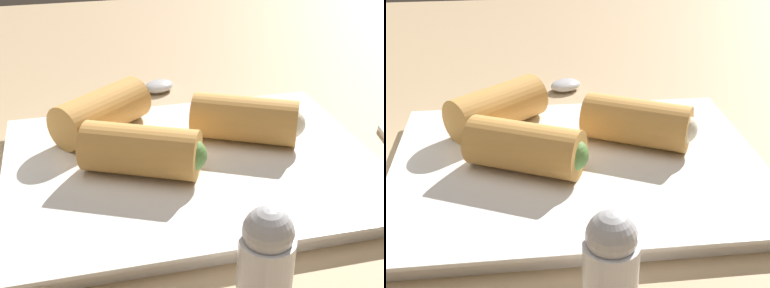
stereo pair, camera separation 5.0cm
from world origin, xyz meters
The scene contains 7 objects.
table_surface centered at (0.00, 0.00, 1.00)cm, with size 180.00×140.00×2.00cm.
serving_plate centered at (-1.76, -1.67, 2.76)cm, with size 31.79×24.48×1.50cm.
roll_front_left centered at (4.81, -9.42, 5.59)cm, with size 9.99×9.22×4.18cm.
roll_front_right centered at (-7.79, -4.27, 5.59)cm, with size 10.35×7.99×4.18cm.
roll_back_left centered at (2.34, -0.66, 5.59)cm, with size 10.36×7.81×4.18cm.
spoon centered at (-1.04, -20.67, 2.58)cm, with size 16.45×9.84×1.29cm.
salt_shaker centered at (-1.40, 16.35, 6.39)cm, with size 3.07×3.07×8.76cm.
Camera 2 is at (2.87, 37.98, 26.42)cm, focal length 50.00 mm.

